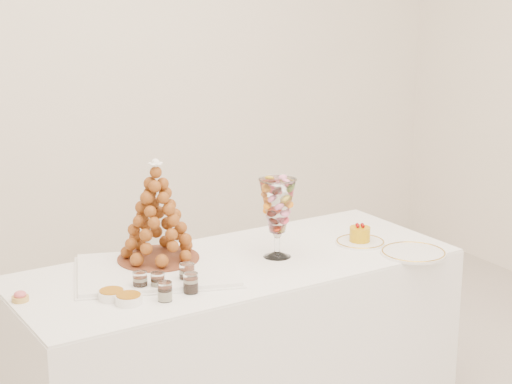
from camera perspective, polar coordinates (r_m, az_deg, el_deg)
buffet_table at (r=3.53m, az=-1.31°, el=-9.95°), size 1.82×0.79×0.68m
lace_tray at (r=3.31m, az=-6.64°, el=-5.22°), size 0.70×0.61×0.02m
macaron_vase at (r=3.41m, az=1.44°, el=-0.99°), size 0.15×0.15×0.32m
cake_plate at (r=3.66m, az=6.96°, el=-3.34°), size 0.21×0.21×0.01m
spare_plate at (r=3.56m, az=10.45°, el=-4.01°), size 0.27×0.27×0.01m
pink_tart at (r=3.13m, az=-15.45°, el=-6.75°), size 0.06×0.06×0.04m
verrine_a at (r=3.14m, az=-7.73°, el=-5.92°), size 0.06×0.06×0.07m
verrine_b at (r=3.13m, az=-6.57°, el=-5.95°), size 0.06×0.06×0.07m
verrine_c at (r=3.19m, az=-4.63°, el=-5.45°), size 0.07×0.07×0.08m
verrine_d at (r=3.04m, az=-6.09°, el=-6.61°), size 0.06×0.06×0.07m
verrine_e at (r=3.10m, az=-4.37°, el=-6.06°), size 0.06×0.06×0.07m
ramekin_back at (r=3.09m, az=-9.61°, el=-6.78°), size 0.10×0.10×0.03m
ramekin_front at (r=3.04m, az=-8.49°, el=-7.09°), size 0.10×0.10×0.03m
croquembouche at (r=3.35m, az=-6.62°, el=-1.28°), size 0.34×0.34×0.40m
mousse_cake at (r=3.65m, az=6.94°, el=-2.78°), size 0.09×0.09×0.08m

